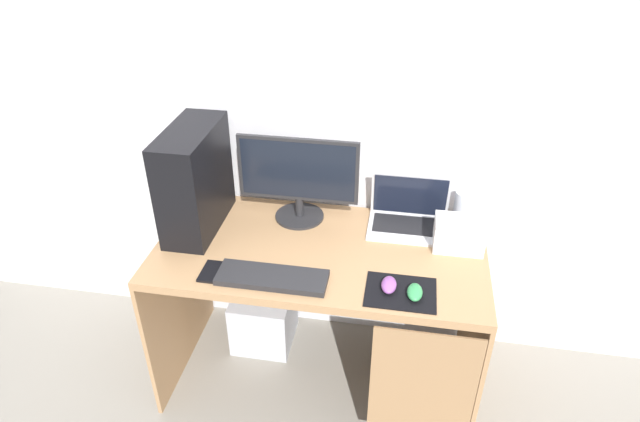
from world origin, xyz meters
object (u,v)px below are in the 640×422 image
mouse_left (389,285)px  mouse_right (415,292)px  speaker (463,209)px  keyboard (272,277)px  pc_tower (195,179)px  projector (459,234)px  monitor (298,178)px  subwoofer (264,318)px  cell_phone (211,272)px  laptop (408,216)px

mouse_left → mouse_right: size_ratio=1.00×
speaker → keyboard: speaker is taller
pc_tower → projector: (1.10, 0.02, -0.16)m
monitor → mouse_right: bearing=-40.6°
subwoofer → pc_tower: bearing=-157.3°
pc_tower → keyboard: 0.55m
cell_phone → projector: bearing=19.6°
keyboard → mouse_left: (0.44, 0.02, 0.01)m
speaker → keyboard: size_ratio=0.41×
projector → keyboard: bearing=-154.1°
monitor → speaker: (0.70, 0.06, -0.12)m
subwoofer → cell_phone: bearing=-99.5°
mouse_left → keyboard: bearing=-177.4°
keyboard → mouse_right: 0.53m
speaker → subwoofer: bearing=-174.6°
speaker → mouse_right: size_ratio=1.79×
laptop → mouse_right: 0.47m
pc_tower → monitor: size_ratio=0.87×
mouse_left → subwoofer: 0.96m
speaker → subwoofer: 1.13m
monitor → laptop: bearing=2.7°
pc_tower → mouse_right: bearing=-19.1°
monitor → laptop: monitor is taller
subwoofer → keyboard: bearing=-66.9°
cell_phone → speaker: bearing=27.2°
monitor → keyboard: monitor is taller
mouse_left → mouse_right: 0.10m
monitor → keyboard: 0.48m
mouse_left → pc_tower: bearing=160.4°
projector → subwoofer: (-0.87, 0.07, -0.67)m
speaker → subwoofer: speaker is taller
projector → monitor: bearing=171.5°
pc_tower → subwoofer: (0.23, 0.09, -0.83)m
pc_tower → speaker: (1.12, 0.18, -0.14)m
keyboard → mouse_right: size_ratio=4.38×
monitor → mouse_left: size_ratio=5.39×
projector → keyboard: projector is taller
projector → subwoofer: 1.10m
pc_tower → monitor: pc_tower is taller
pc_tower → monitor: bearing=16.4°
speaker → keyboard: bearing=-145.2°
laptop → mouse_left: laptop is taller
projector → mouse_left: bearing=-129.2°
monitor → projector: (0.68, -0.10, -0.14)m
projector → keyboard: size_ratio=0.48×
speaker → projector: bearing=-97.1°
speaker → mouse_left: 0.56m
laptop → cell_phone: 0.87m
pc_tower → mouse_left: size_ratio=4.67×
monitor → cell_phone: (-0.26, -0.44, -0.20)m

